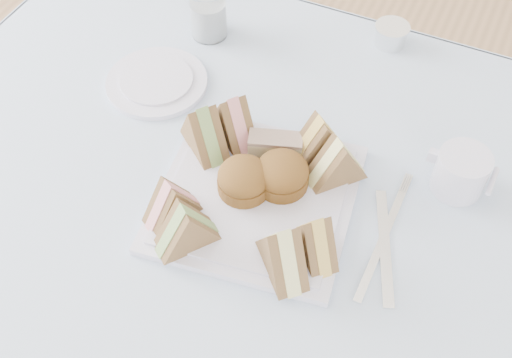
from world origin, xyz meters
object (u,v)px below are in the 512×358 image
at_px(water_glass, 208,13).
at_px(table, 207,326).
at_px(creamer_jug, 461,172).
at_px(serving_plate, 256,198).

bearing_deg(water_glass, table, -66.45).
relative_size(table, creamer_jug, 12.03).
distance_m(serving_plate, creamer_jug, 0.29).
xyz_separation_m(table, creamer_jug, (0.33, 0.20, 0.41)).
height_order(table, water_glass, water_glass).
bearing_deg(serving_plate, table, -153.56).
xyz_separation_m(table, serving_plate, (0.08, 0.05, 0.38)).
distance_m(table, water_glass, 0.57).
bearing_deg(table, water_glass, 113.55).
height_order(serving_plate, water_glass, water_glass).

